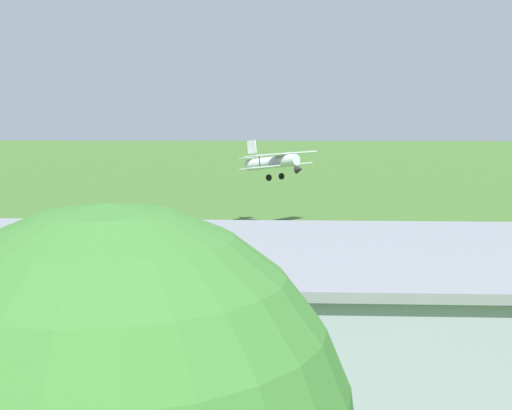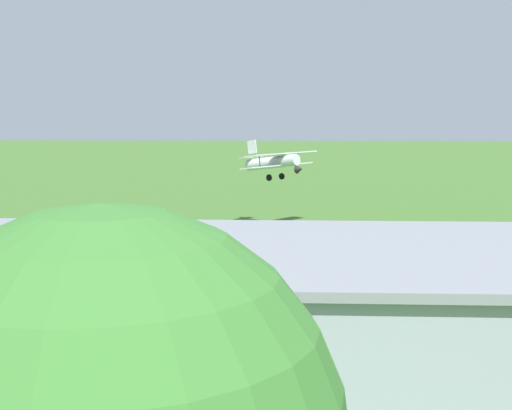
{
  "view_description": "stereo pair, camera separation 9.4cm",
  "coord_description": "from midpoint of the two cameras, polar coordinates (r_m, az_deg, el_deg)",
  "views": [
    {
      "loc": [
        -8.79,
        68.03,
        11.64
      ],
      "look_at": [
        -7.13,
        11.92,
        4.23
      ],
      "focal_mm": 51.25,
      "sensor_mm": 36.0,
      "label": 1
    },
    {
      "loc": [
        -8.88,
        68.02,
        11.64
      ],
      "look_at": [
        -7.13,
        11.92,
        4.23
      ],
      "focal_mm": 51.25,
      "sensor_mm": 36.0,
      "label": 2
    }
  ],
  "objects": [
    {
      "name": "hangar",
      "position": [
        30.71,
        -4.62,
        -8.78
      ],
      "size": [
        33.41,
        15.11,
        6.05
      ],
      "color": "#99A3AD",
      "rests_on": "ground_plane"
    },
    {
      "name": "person_watching_takeoff",
      "position": [
        48.39,
        8.77,
        -5.4
      ],
      "size": [
        0.52,
        0.52,
        1.78
      ],
      "color": "beige",
      "rests_on": "ground_plane"
    },
    {
      "name": "ground_plane",
      "position": [
        69.58,
        -5.53,
        -2.14
      ],
      "size": [
        400.0,
        400.0,
        0.0
      ],
      "primitive_type": "plane",
      "color": "#3D6628"
    },
    {
      "name": "person_crossing_taxiway",
      "position": [
        46.35,
        14.54,
        -6.29
      ],
      "size": [
        0.51,
        0.51,
        1.56
      ],
      "color": "#72338C",
      "rests_on": "ground_plane"
    },
    {
      "name": "person_beside_truck",
      "position": [
        49.18,
        -17.73,
        -5.56
      ],
      "size": [
        0.42,
        0.42,
        1.64
      ],
      "color": "orange",
      "rests_on": "ground_plane"
    },
    {
      "name": "biplane",
      "position": [
        70.89,
        1.5,
        3.39
      ],
      "size": [
        7.78,
        8.29,
        3.86
      ],
      "color": "silver"
    }
  ]
}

